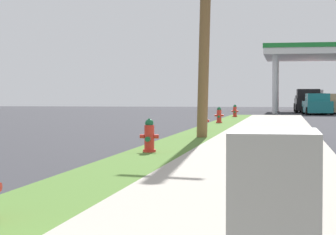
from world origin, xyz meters
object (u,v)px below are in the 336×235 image
(fire_hydrant_fourth, at_px, (219,116))
(truck_silver_at_forecourt, at_px, (313,101))
(fire_hydrant_third, at_px, (203,121))
(car_teal_by_far_pump, at_px, (317,105))
(fire_hydrant_second, at_px, (149,137))
(truck_black_on_apron, at_px, (307,102))
(fire_hydrant_fifth, at_px, (235,111))
(car_tan_by_near_pump, at_px, (333,104))
(truck_red_at_far_bay, at_px, (309,101))

(fire_hydrant_fourth, distance_m, truck_silver_at_forecourt, 30.50)
(fire_hydrant_third, relative_size, car_teal_by_far_pump, 0.16)
(truck_silver_at_forecourt, bearing_deg, fire_hydrant_second, -96.80)
(car_teal_by_far_pump, height_order, truck_silver_at_forecourt, truck_silver_at_forecourt)
(fire_hydrant_fourth, height_order, truck_black_on_apron, truck_black_on_apron)
(car_teal_by_far_pump, bearing_deg, fire_hydrant_fifth, -117.89)
(fire_hydrant_fourth, relative_size, car_teal_by_far_pump, 0.16)
(fire_hydrant_fourth, height_order, truck_silver_at_forecourt, truck_silver_at_forecourt)
(fire_hydrant_fifth, bearing_deg, car_tan_by_near_pump, 63.56)
(car_tan_by_near_pump, bearing_deg, fire_hydrant_fifth, -116.44)
(fire_hydrant_second, height_order, car_teal_by_far_pump, car_teal_by_far_pump)
(fire_hydrant_fifth, relative_size, truck_black_on_apron, 0.14)
(fire_hydrant_fifth, distance_m, car_tan_by_near_pump, 15.20)
(car_tan_by_near_pump, height_order, truck_silver_at_forecourt, truck_silver_at_forecourt)
(fire_hydrant_third, distance_m, truck_silver_at_forecourt, 37.18)
(car_teal_by_far_pump, bearing_deg, fire_hydrant_third, -101.55)
(fire_hydrant_fourth, distance_m, fire_hydrant_fifth, 8.98)
(car_tan_by_near_pump, bearing_deg, truck_black_on_apron, 120.70)
(fire_hydrant_second, distance_m, truck_black_on_apron, 42.06)
(fire_hydrant_second, distance_m, fire_hydrant_fifth, 24.96)
(fire_hydrant_fourth, bearing_deg, truck_black_on_apron, 79.19)
(fire_hydrant_second, relative_size, car_tan_by_near_pump, 0.16)
(car_tan_by_near_pump, xyz_separation_m, car_teal_by_far_pump, (-1.42, -3.50, 0.00))
(fire_hydrant_second, bearing_deg, car_tan_by_near_pump, 80.06)
(car_tan_by_near_pump, bearing_deg, car_teal_by_far_pump, -112.07)
(fire_hydrant_second, xyz_separation_m, truck_silver_at_forecourt, (5.48, 45.97, 0.47))
(car_teal_by_far_pump, relative_size, truck_silver_at_forecourt, 0.83)
(truck_black_on_apron, bearing_deg, fire_hydrant_second, -96.63)
(fire_hydrant_fifth, distance_m, truck_red_at_far_bay, 24.59)
(fire_hydrant_third, relative_size, fire_hydrant_fourth, 1.00)
(fire_hydrant_second, height_order, fire_hydrant_fifth, same)
(fire_hydrant_second, distance_m, car_tan_by_near_pump, 39.16)
(car_teal_by_far_pump, bearing_deg, truck_black_on_apron, 94.09)
(fire_hydrant_second, xyz_separation_m, truck_black_on_apron, (4.86, 41.77, 0.47))
(fire_hydrant_third, relative_size, fire_hydrant_fifth, 1.00)
(car_teal_by_far_pump, xyz_separation_m, truck_silver_at_forecourt, (0.14, 10.90, 0.19))
(fire_hydrant_fourth, xyz_separation_m, truck_silver_at_forecourt, (5.55, 29.99, 0.47))
(truck_silver_at_forecourt, relative_size, truck_black_on_apron, 1.02)
(car_tan_by_near_pump, bearing_deg, fire_hydrant_third, -102.86)
(fire_hydrant_third, bearing_deg, truck_black_on_apron, 81.60)
(truck_black_on_apron, bearing_deg, fire_hydrant_fourth, -100.81)
(truck_black_on_apron, distance_m, truck_red_at_far_bay, 7.22)
(truck_silver_at_forecourt, bearing_deg, fire_hydrant_third, -98.40)
(car_tan_by_near_pump, xyz_separation_m, truck_black_on_apron, (-1.90, 3.20, 0.19))
(truck_silver_at_forecourt, xyz_separation_m, truck_black_on_apron, (-0.62, -4.20, 0.00))
(car_tan_by_near_pump, relative_size, truck_black_on_apron, 0.84)
(fire_hydrant_third, relative_size, truck_black_on_apron, 0.14)
(fire_hydrant_third, bearing_deg, car_teal_by_far_pump, 78.45)
(fire_hydrant_fourth, relative_size, truck_silver_at_forecourt, 0.13)
(car_tan_by_near_pump, distance_m, car_teal_by_far_pump, 3.78)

